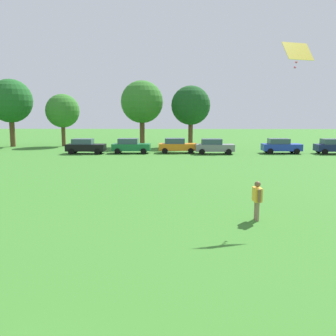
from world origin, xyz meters
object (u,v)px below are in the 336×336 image
(parked_car_black_0, at_px, (85,146))
(tree_far_left, at_px, (10,101))
(parked_car_gray_3, at_px, (214,146))
(parked_car_blue_4, at_px, (281,146))
(parked_car_green_1, at_px, (131,146))
(adult_bystander, at_px, (257,197))
(parked_car_navy_5, at_px, (334,146))
(tree_far_right, at_px, (191,106))
(parked_car_orange_2, at_px, (177,145))
(kite, at_px, (298,52))
(tree_left, at_px, (63,111))
(tree_right, at_px, (142,102))

(parked_car_black_0, relative_size, tree_far_left, 0.47)
(parked_car_gray_3, xyz_separation_m, parked_car_blue_4, (7.65, 0.73, 0.00))
(parked_car_black_0, xyz_separation_m, tree_far_left, (-12.27, 8.93, 5.32))
(parked_car_green_1, relative_size, parked_car_blue_4, 1.00)
(tree_far_left, bearing_deg, parked_car_black_0, -36.04)
(adult_bystander, distance_m, parked_car_green_1, 27.86)
(parked_car_green_1, relative_size, parked_car_navy_5, 1.00)
(parked_car_gray_3, height_order, tree_far_right, tree_far_right)
(adult_bystander, relative_size, parked_car_orange_2, 0.38)
(adult_bystander, height_order, parked_car_black_0, parked_car_black_0)
(parked_car_orange_2, relative_size, tree_far_right, 0.52)
(kite, distance_m, parked_car_navy_5, 28.06)
(parked_car_navy_5, bearing_deg, parked_car_orange_2, 178.05)
(parked_car_blue_4, bearing_deg, parked_car_navy_5, -3.54)
(tree_left, bearing_deg, adult_bystander, -61.79)
(parked_car_navy_5, distance_m, tree_left, 34.99)
(tree_left, bearing_deg, parked_car_gray_3, -25.96)
(tree_right, bearing_deg, parked_car_orange_2, -60.33)
(parked_car_gray_3, xyz_separation_m, tree_far_right, (-2.27, 9.51, 4.73))
(parked_car_orange_2, bearing_deg, kite, -78.05)
(parked_car_blue_4, bearing_deg, tree_far_left, 166.80)
(parked_car_orange_2, distance_m, parked_car_blue_4, 11.77)
(adult_bystander, bearing_deg, parked_car_navy_5, 148.26)
(parked_car_blue_4, height_order, tree_far_right, tree_far_right)
(parked_car_orange_2, distance_m, parked_car_navy_5, 17.64)
(tree_far_right, bearing_deg, tree_far_left, -178.33)
(parked_car_orange_2, height_order, tree_right, tree_right)
(adult_bystander, xyz_separation_m, parked_car_blue_4, (8.45, 26.73, -0.12))
(tree_right, bearing_deg, parked_car_green_1, -93.18)
(tree_far_left, xyz_separation_m, tree_right, (17.81, 0.61, -0.13))
(parked_car_blue_4, height_order, tree_right, tree_right)
(tree_right, bearing_deg, parked_car_gray_3, -46.51)
(parked_car_orange_2, bearing_deg, parked_car_navy_5, -1.95)
(parked_car_black_0, distance_m, tree_far_left, 16.09)
(adult_bystander, relative_size, tree_far_left, 0.18)
(kite, height_order, tree_far_left, tree_far_left)
(parked_car_orange_2, height_order, tree_far_right, tree_far_right)
(tree_far_left, distance_m, tree_right, 17.82)
(parked_car_orange_2, height_order, tree_left, tree_left)
(tree_far_left, relative_size, tree_right, 1.02)
(tree_far_left, height_order, tree_far_right, tree_far_left)
(kite, relative_size, parked_car_gray_3, 0.33)
(parked_car_green_1, relative_size, tree_right, 0.48)
(adult_bystander, bearing_deg, parked_car_black_0, -155.38)
(adult_bystander, height_order, parked_car_green_1, parked_car_green_1)
(tree_left, xyz_separation_m, tree_far_right, (17.69, -0.21, 0.73))
(parked_car_orange_2, bearing_deg, parked_car_gray_3, -13.22)
(parked_car_green_1, xyz_separation_m, tree_far_left, (-17.32, 8.30, 5.32))
(parked_car_gray_3, distance_m, tree_left, 22.56)
(kite, xyz_separation_m, tree_far_left, (-27.92, 32.85, -0.90))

